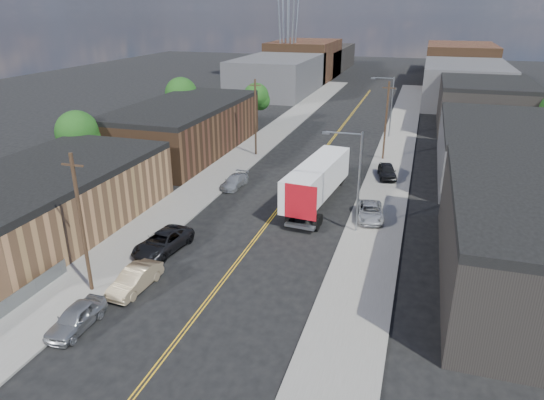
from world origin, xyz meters
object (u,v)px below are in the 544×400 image
Objects in this scene: car_left_c at (163,242)px; car_left_d at (234,181)px; car_right_lot_c at (387,171)px; car_right_lot_a at (370,212)px; car_left_a at (76,318)px; semi_truck at (321,176)px; car_left_b at (135,279)px.

car_left_d is at bearing 97.75° from car_left_c.
car_right_lot_c reaches higher than car_left_d.
car_left_c is 1.15× the size of car_right_lot_a.
car_left_a is 0.96× the size of car_right_lot_c.
car_right_lot_a is 12.41m from car_right_lot_c.
car_left_c is at bearing -117.04° from semi_truck.
car_left_a is 26.66m from car_right_lot_a.
car_left_b is 32.77m from car_right_lot_c.
car_left_c is 18.92m from car_right_lot_a.
car_left_a is at bearing -125.94° from car_right_lot_c.
car_left_b is at bearing -82.94° from car_left_d.
semi_truck is 9.94m from car_left_d.
semi_truck is 3.70× the size of car_right_lot_c.
car_right_lot_c is (14.74, 29.27, 0.15)m from car_left_b.
car_left_c is at bearing 89.83° from car_left_a.
car_left_b is 5.77m from car_left_c.
car_right_lot_a is at bearing -103.49° from car_right_lot_c.
semi_truck reaches higher than car_left_a.
car_left_b is 1.03× the size of car_right_lot_c.
car_right_lot_a is (14.25, 16.87, 0.07)m from car_left_b.
car_right_lot_c reaches higher than car_left_a.
car_left_d is (-9.73, 0.78, -1.86)m from semi_truck.
car_right_lot_c is (15.74, 34.26, 0.18)m from car_left_a.
car_left_c reaches higher than car_left_b.
car_left_a is 0.77× the size of car_left_c.
car_left_b is 0.82× the size of car_left_c.
car_left_b is at bearing -106.95° from semi_truck.
car_left_d is 0.99× the size of car_right_lot_c.
car_right_lot_c is at bearing 60.93° from semi_truck.
car_left_a is 0.88× the size of car_right_lot_a.
car_left_b reaches higher than car_left_d.
semi_truck is 17.96m from car_left_c.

